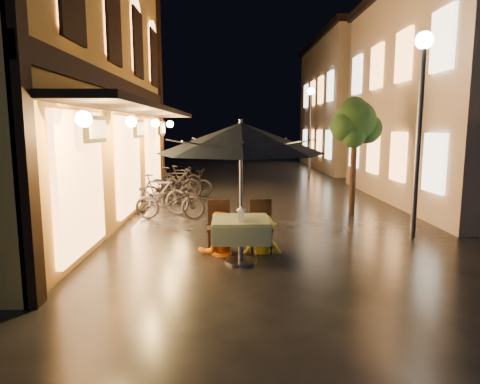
{
  "coord_description": "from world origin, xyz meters",
  "views": [
    {
      "loc": [
        -0.89,
        -6.79,
        2.32
      ],
      "look_at": [
        -0.71,
        1.0,
        1.15
      ],
      "focal_mm": 32.0,
      "sensor_mm": 36.0,
      "label": 1
    }
  ],
  "objects_px": {
    "cafe_table": "(241,229)",
    "person_yellow": "(263,216)",
    "streetlamp_near": "(421,98)",
    "person_orange": "(218,213)",
    "patio_umbrella": "(241,138)",
    "table_lantern": "(241,213)",
    "bicycle_0": "(170,201)"
  },
  "relations": [
    {
      "from": "patio_umbrella",
      "to": "bicycle_0",
      "type": "distance_m",
      "value": 4.31
    },
    {
      "from": "streetlamp_near",
      "to": "cafe_table",
      "type": "bearing_deg",
      "value": -156.63
    },
    {
      "from": "cafe_table",
      "to": "person_yellow",
      "type": "xyz_separation_m",
      "value": [
        0.42,
        0.6,
        0.11
      ]
    },
    {
      "from": "streetlamp_near",
      "to": "table_lantern",
      "type": "distance_m",
      "value": 4.57
    },
    {
      "from": "cafe_table",
      "to": "person_yellow",
      "type": "distance_m",
      "value": 0.74
    },
    {
      "from": "person_orange",
      "to": "patio_umbrella",
      "type": "bearing_deg",
      "value": 114.06
    },
    {
      "from": "table_lantern",
      "to": "person_yellow",
      "type": "height_order",
      "value": "person_yellow"
    },
    {
      "from": "patio_umbrella",
      "to": "person_yellow",
      "type": "distance_m",
      "value": 1.62
    },
    {
      "from": "cafe_table",
      "to": "person_orange",
      "type": "xyz_separation_m",
      "value": [
        -0.41,
        0.55,
        0.19
      ]
    },
    {
      "from": "streetlamp_near",
      "to": "patio_umbrella",
      "type": "xyz_separation_m",
      "value": [
        -3.71,
        -1.6,
        -0.77
      ]
    },
    {
      "from": "person_orange",
      "to": "table_lantern",
      "type": "bearing_deg",
      "value": 106.67
    },
    {
      "from": "cafe_table",
      "to": "patio_umbrella",
      "type": "bearing_deg",
      "value": -90.0
    },
    {
      "from": "streetlamp_near",
      "to": "table_lantern",
      "type": "relative_size",
      "value": 16.92
    },
    {
      "from": "streetlamp_near",
      "to": "table_lantern",
      "type": "xyz_separation_m",
      "value": [
        -3.71,
        -1.78,
        -2.0
      ]
    },
    {
      "from": "person_orange",
      "to": "person_yellow",
      "type": "bearing_deg",
      "value": 170.56
    },
    {
      "from": "streetlamp_near",
      "to": "cafe_table",
      "type": "distance_m",
      "value": 4.66
    },
    {
      "from": "streetlamp_near",
      "to": "patio_umbrella",
      "type": "distance_m",
      "value": 4.11
    },
    {
      "from": "streetlamp_near",
      "to": "person_yellow",
      "type": "relative_size",
      "value": 3.02
    },
    {
      "from": "person_yellow",
      "to": "bicycle_0",
      "type": "distance_m",
      "value": 3.68
    },
    {
      "from": "streetlamp_near",
      "to": "patio_umbrella",
      "type": "relative_size",
      "value": 1.48
    },
    {
      "from": "table_lantern",
      "to": "person_orange",
      "type": "relative_size",
      "value": 0.16
    },
    {
      "from": "streetlamp_near",
      "to": "person_yellow",
      "type": "bearing_deg",
      "value": -162.99
    },
    {
      "from": "streetlamp_near",
      "to": "person_orange",
      "type": "height_order",
      "value": "streetlamp_near"
    },
    {
      "from": "patio_umbrella",
      "to": "person_yellow",
      "type": "relative_size",
      "value": 2.05
    },
    {
      "from": "streetlamp_near",
      "to": "bicycle_0",
      "type": "distance_m",
      "value": 6.27
    },
    {
      "from": "person_orange",
      "to": "bicycle_0",
      "type": "bearing_deg",
      "value": -79.74
    },
    {
      "from": "cafe_table",
      "to": "bicycle_0",
      "type": "relative_size",
      "value": 0.55
    },
    {
      "from": "streetlamp_near",
      "to": "person_orange",
      "type": "relative_size",
      "value": 2.72
    },
    {
      "from": "cafe_table",
      "to": "patio_umbrella",
      "type": "distance_m",
      "value": 1.56
    },
    {
      "from": "person_orange",
      "to": "bicycle_0",
      "type": "xyz_separation_m",
      "value": [
        -1.3,
        3.04,
        -0.31
      ]
    },
    {
      "from": "cafe_table",
      "to": "person_yellow",
      "type": "relative_size",
      "value": 0.71
    },
    {
      "from": "patio_umbrella",
      "to": "table_lantern",
      "type": "height_order",
      "value": "patio_umbrella"
    }
  ]
}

